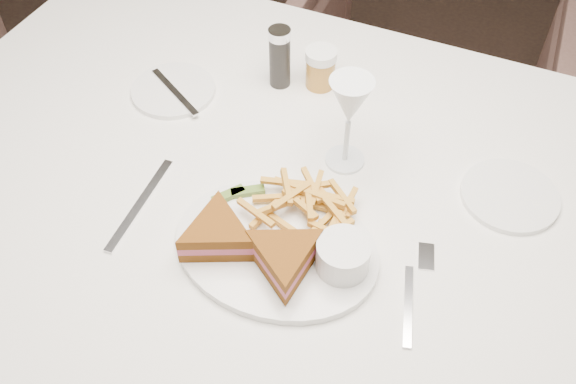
% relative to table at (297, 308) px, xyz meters
% --- Properties ---
extents(table, '(1.50, 1.02, 0.75)m').
position_rel_table_xyz_m(table, '(0.00, 0.00, 0.00)').
color(table, white).
rests_on(table, ground).
extents(chair_far, '(0.74, 0.70, 0.74)m').
position_rel_table_xyz_m(chair_far, '(0.05, 0.80, -0.01)').
color(chair_far, '#4F3730').
rests_on(chair_far, ground).
extents(table_setting, '(0.80, 0.60, 0.18)m').
position_rel_table_xyz_m(table_setting, '(0.01, -0.04, 0.41)').
color(table_setting, white).
rests_on(table_setting, table).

